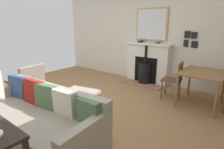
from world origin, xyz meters
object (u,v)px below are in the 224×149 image
at_px(mantel_bowl_near, 140,41).
at_px(dining_table, 202,77).
at_px(dining_chair_near_fireplace, 176,78).
at_px(mantel_bowl_far, 158,43).
at_px(armchair_accent, 29,80).
at_px(sofa, 38,119).
at_px(fireplace, 147,65).
at_px(ottoman, 79,99).

xyz_separation_m(mantel_bowl_near, dining_table, (0.76, 1.87, -0.54)).
bearing_deg(dining_table, dining_chair_near_fireplace, -90.99).
height_order(mantel_bowl_far, armchair_accent, mantel_bowl_far).
bearing_deg(mantel_bowl_far, sofa, -2.83).
distance_m(mantel_bowl_far, sofa, 3.58).
relative_size(mantel_bowl_far, sofa, 0.06).
bearing_deg(fireplace, mantel_bowl_far, 99.90).
xyz_separation_m(fireplace, mantel_bowl_far, (-0.04, 0.26, 0.65)).
distance_m(armchair_accent, dining_table, 3.68).
height_order(sofa, armchair_accent, sofa).
height_order(sofa, dining_table, sofa).
distance_m(ottoman, dining_chair_near_fireplace, 2.14).
xyz_separation_m(sofa, dining_table, (-2.72, 1.52, 0.27)).
relative_size(mantel_bowl_far, ottoman, 0.16).
distance_m(mantel_bowl_far, armchair_accent, 3.34).
relative_size(sofa, dining_table, 2.17).
distance_m(mantel_bowl_far, dining_chair_near_fireplace, 1.29).
distance_m(fireplace, mantel_bowl_far, 0.70).
height_order(ottoman, armchair_accent, armchair_accent).
distance_m(mantel_bowl_near, sofa, 3.59).
height_order(fireplace, dining_chair_near_fireplace, fireplace).
relative_size(fireplace, dining_chair_near_fireplace, 1.54).
bearing_deg(armchair_accent, dining_table, 123.12).
relative_size(armchair_accent, dining_table, 0.83).
bearing_deg(mantel_bowl_near, sofa, 5.79).
height_order(mantel_bowl_far, dining_chair_near_fireplace, mantel_bowl_far).
height_order(fireplace, sofa, fireplace).
xyz_separation_m(mantel_bowl_near, dining_chair_near_fireplace, (0.75, 1.34, -0.66)).
bearing_deg(sofa, mantel_bowl_near, -174.21).
bearing_deg(dining_chair_near_fireplace, ottoman, -36.41).
xyz_separation_m(mantel_bowl_far, ottoman, (2.46, -0.45, -0.93)).
bearing_deg(mantel_bowl_far, dining_chair_near_fireplace, 47.08).
relative_size(sofa, armchair_accent, 2.60).
distance_m(dining_table, dining_chair_near_fireplace, 0.55).
height_order(ottoman, dining_table, dining_table).
relative_size(mantel_bowl_near, dining_chair_near_fireplace, 0.19).
height_order(dining_table, dining_chair_near_fireplace, dining_chair_near_fireplace).
bearing_deg(fireplace, armchair_accent, -28.40).
xyz_separation_m(fireplace, ottoman, (2.42, -0.19, -0.27)).
bearing_deg(fireplace, mantel_bowl_near, -99.45).
relative_size(fireplace, sofa, 0.62).
relative_size(mantel_bowl_far, armchair_accent, 0.15).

